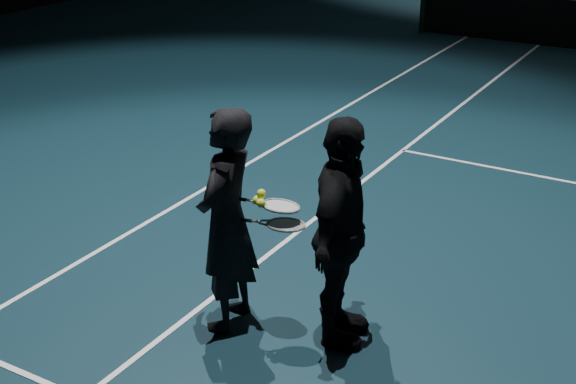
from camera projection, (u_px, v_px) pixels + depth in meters
name	position (u px, v px, depth m)	size (l,w,h in m)	color
net_post_left	(423.00, 4.00, 15.61)	(0.10, 0.10, 1.10)	black
player_a	(227.00, 221.00, 5.87)	(0.63, 0.41, 1.73)	black
player_b	(340.00, 234.00, 5.68)	(1.01, 0.42, 1.73)	black
racket_lower	(286.00, 225.00, 5.76)	(0.68, 0.22, 0.03)	black
racket_upper	(281.00, 206.00, 5.76)	(0.68, 0.22, 0.03)	black
tennis_balls	(260.00, 199.00, 5.74)	(0.12, 0.10, 0.12)	#CCE22F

